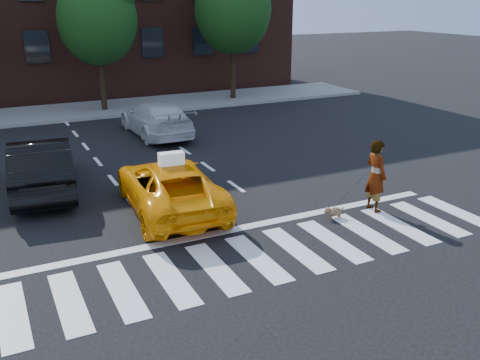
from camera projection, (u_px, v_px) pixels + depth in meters
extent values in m
plane|color=black|center=(258.00, 258.00, 11.70)|extent=(120.00, 120.00, 0.00)
cube|color=silver|center=(258.00, 258.00, 11.70)|extent=(13.00, 2.40, 0.01)
cube|color=silver|center=(227.00, 231.00, 13.06)|extent=(12.00, 0.30, 0.01)
cube|color=slate|center=(93.00, 110.00, 26.52)|extent=(30.00, 4.00, 0.15)
cylinder|color=black|center=(102.00, 76.00, 25.75)|extent=(0.28, 0.28, 3.55)
ellipsoid|color=#15380F|center=(97.00, 19.00, 24.89)|extent=(3.69, 3.69, 4.25)
cylinder|color=black|center=(233.00, 65.00, 28.61)|extent=(0.28, 0.28, 3.85)
ellipsoid|color=#15380F|center=(233.00, 9.00, 27.68)|extent=(4.00, 4.00, 4.60)
imported|color=#FF9A05|center=(170.00, 186.00, 14.16)|extent=(2.57, 4.93, 1.33)
imported|color=black|center=(41.00, 166.00, 15.45)|extent=(2.11, 4.91, 1.57)
imported|color=silver|center=(156.00, 119.00, 21.79)|extent=(2.03, 4.83, 1.39)
imported|color=#999999|center=(376.00, 176.00, 14.02)|extent=(0.47, 0.72, 1.95)
ellipsoid|color=#95684C|center=(335.00, 212.00, 13.76)|extent=(0.43, 0.29, 0.22)
sphere|color=#95684C|center=(328.00, 210.00, 13.70)|extent=(0.20, 0.20, 0.17)
sphere|color=#95684C|center=(325.00, 212.00, 13.69)|extent=(0.09, 0.09, 0.08)
cylinder|color=#95684C|center=(342.00, 209.00, 13.79)|extent=(0.12, 0.06, 0.10)
sphere|color=#95684C|center=(327.00, 208.00, 13.73)|extent=(0.07, 0.07, 0.06)
sphere|color=#95684C|center=(329.00, 209.00, 13.63)|extent=(0.07, 0.07, 0.06)
cylinder|color=#95684C|center=(331.00, 217.00, 13.73)|extent=(0.05, 0.05, 0.11)
cylinder|color=#95684C|center=(330.00, 216.00, 13.82)|extent=(0.05, 0.05, 0.11)
cylinder|color=#95684C|center=(340.00, 216.00, 13.78)|extent=(0.05, 0.05, 0.11)
cylinder|color=#95684C|center=(338.00, 215.00, 13.87)|extent=(0.05, 0.05, 0.11)
cube|color=white|center=(171.00, 158.00, 13.72)|extent=(0.67, 0.33, 0.32)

